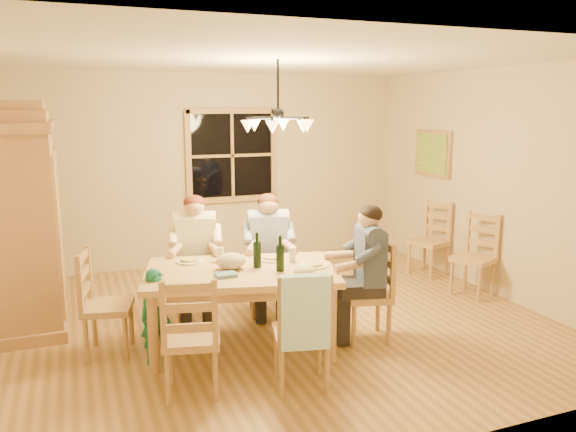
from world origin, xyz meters
name	(u,v)px	position (x,y,z in m)	size (l,w,h in m)	color
floor	(279,320)	(0.00, 0.00, 0.00)	(5.50, 5.50, 0.00)	olive
ceiling	(278,59)	(0.00, 0.00, 2.70)	(5.50, 5.00, 0.02)	white
wall_back	(218,170)	(0.00, 2.50, 1.35)	(5.50, 0.02, 2.70)	#CAB48E
wall_right	(494,182)	(2.75, 0.00, 1.35)	(0.02, 5.00, 2.70)	#CAB48E
window	(232,155)	(0.20, 2.47, 1.55)	(1.30, 0.06, 1.30)	black
painting	(432,154)	(2.71, 1.20, 1.60)	(0.06, 0.78, 0.64)	#A26F46
chandelier	(278,123)	(0.00, 0.00, 2.08)	(0.77, 0.68, 0.71)	black
armoire	(27,225)	(-2.42, 0.86, 1.06)	(0.66, 1.40, 2.30)	#A26F46
dining_table	(241,280)	(-0.55, -0.49, 0.66)	(1.95, 1.44, 0.76)	tan
chair_far_left	(197,290)	(-0.79, 0.41, 0.30)	(0.53, 0.51, 0.99)	#B0824D
chair_far_right	(269,287)	(-0.03, 0.23, 0.30)	(0.53, 0.51, 0.99)	#B0824D
chair_near_left	(192,357)	(-1.17, -1.19, 0.30)	(0.53, 0.51, 0.99)	#B0824D
chair_near_right	(301,350)	(-0.32, -1.40, 0.30)	(0.53, 0.51, 0.99)	#B0824D
chair_end_left	(109,322)	(-1.73, -0.21, 0.30)	(0.51, 0.53, 0.99)	#B0824D
chair_end_right	(367,310)	(0.63, -0.78, 0.30)	(0.51, 0.53, 0.99)	#B0824D
adult_woman	(195,241)	(-0.79, 0.41, 0.84)	(0.47, 0.50, 0.87)	beige
adult_plaid_man	(268,239)	(-0.03, 0.23, 0.84)	(0.47, 0.50, 0.87)	#375798
adult_slate_man	(368,256)	(0.63, -0.78, 0.84)	(0.50, 0.47, 0.87)	#3C4660
towel	(305,312)	(-0.37, -1.58, 0.70)	(0.38, 0.10, 0.58)	#B4E1F4
wine_bottle_a	(257,250)	(-0.39, -0.48, 0.93)	(0.08, 0.08, 0.33)	black
wine_bottle_b	(280,253)	(-0.23, -0.67, 0.93)	(0.08, 0.08, 0.33)	black
plate_woman	(190,261)	(-0.95, -0.09, 0.77)	(0.26, 0.26, 0.02)	white
plate_plaid	(271,259)	(-0.18, -0.29, 0.77)	(0.26, 0.26, 0.02)	white
plate_slate	(313,266)	(0.11, -0.66, 0.77)	(0.26, 0.26, 0.02)	white
wine_glass_a	(221,255)	(-0.66, -0.17, 0.83)	(0.06, 0.06, 0.14)	silver
wine_glass_b	(292,255)	(-0.01, -0.43, 0.83)	(0.06, 0.06, 0.14)	silver
cap	(305,271)	(-0.10, -0.94, 0.82)	(0.20, 0.20, 0.11)	beige
napkin	(226,275)	(-0.74, -0.66, 0.78)	(0.18, 0.14, 0.03)	teal
cloth_bundle	(231,261)	(-0.64, -0.46, 0.84)	(0.28, 0.22, 0.15)	tan
child	(157,316)	(-1.34, -0.56, 0.43)	(0.31, 0.21, 0.86)	#19715B
chair_spare_front	(473,271)	(2.45, -0.09, 0.30)	(0.56, 0.57, 0.99)	#B0824D
chair_spare_back	(428,253)	(2.45, 0.82, 0.30)	(0.54, 0.55, 0.99)	#B0824D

